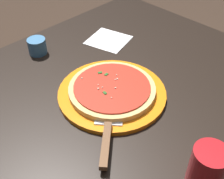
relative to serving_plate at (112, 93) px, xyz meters
The scene contains 7 objects.
restaurant_table 0.13m from the serving_plate, 17.00° to the left, with size 1.13×0.90×0.73m.
serving_plate is the anchor object (origin of this frame).
pizza 0.02m from the serving_plate, 82.80° to the right, with size 0.24×0.24×0.02m.
pizza_server 0.15m from the serving_plate, 40.57° to the left, with size 0.20×0.18×0.01m.
cup_tall_drink 0.34m from the serving_plate, 79.24° to the left, with size 0.07×0.07×0.10m, color #B2191E.
cup_small_sauce 0.33m from the serving_plate, 85.80° to the right, with size 0.06×0.06×0.05m, color teal.
napkin_loose_left 0.29m from the serving_plate, 132.70° to the right, with size 0.13×0.13×0.00m, color white.
Camera 1 is at (0.41, 0.43, 1.28)m, focal length 46.98 mm.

